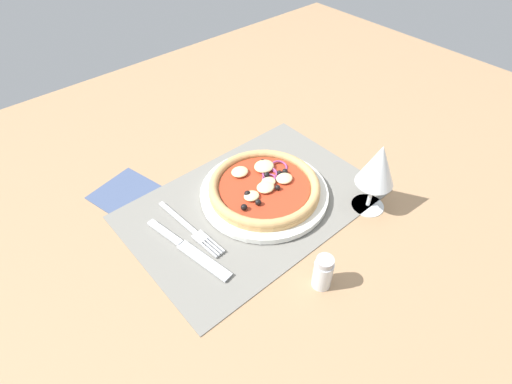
# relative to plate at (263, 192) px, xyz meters

# --- Properties ---
(ground_plane) EXTENTS (1.90, 1.40, 0.02)m
(ground_plane) POSITION_rel_plate_xyz_m (0.03, 0.00, -0.02)
(ground_plane) COLOR #9E7A56
(placemat) EXTENTS (0.49, 0.32, 0.00)m
(placemat) POSITION_rel_plate_xyz_m (0.03, 0.00, -0.01)
(placemat) COLOR slate
(placemat) RESTS_ON ground_plane
(plate) EXTENTS (0.26, 0.26, 0.01)m
(plate) POSITION_rel_plate_xyz_m (0.00, 0.00, 0.00)
(plate) COLOR silver
(plate) RESTS_ON placemat
(pizza) EXTENTS (0.22, 0.22, 0.03)m
(pizza) POSITION_rel_plate_xyz_m (-0.00, -0.00, 0.02)
(pizza) COLOR tan
(pizza) RESTS_ON plate
(fork) EXTENTS (0.03, 0.18, 0.00)m
(fork) POSITION_rel_plate_xyz_m (0.17, -0.01, -0.00)
(fork) COLOR silver
(fork) RESTS_ON placemat
(knife) EXTENTS (0.05, 0.20, 0.01)m
(knife) POSITION_rel_plate_xyz_m (0.20, 0.02, -0.00)
(knife) COLOR silver
(knife) RESTS_ON placemat
(wine_glass) EXTENTS (0.07, 0.07, 0.15)m
(wine_glass) POSITION_rel_plate_xyz_m (-0.14, 0.16, 0.09)
(wine_glass) COLOR silver
(wine_glass) RESTS_ON ground_plane
(napkin) EXTENTS (0.14, 0.13, 0.00)m
(napkin) POSITION_rel_plate_xyz_m (0.21, -0.20, -0.01)
(napkin) COLOR #425175
(napkin) RESTS_ON ground_plane
(pepper_shaker) EXTENTS (0.03, 0.03, 0.07)m
(pepper_shaker) POSITION_rel_plate_xyz_m (0.07, 0.22, 0.02)
(pepper_shaker) COLOR silver
(pepper_shaker) RESTS_ON ground_plane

